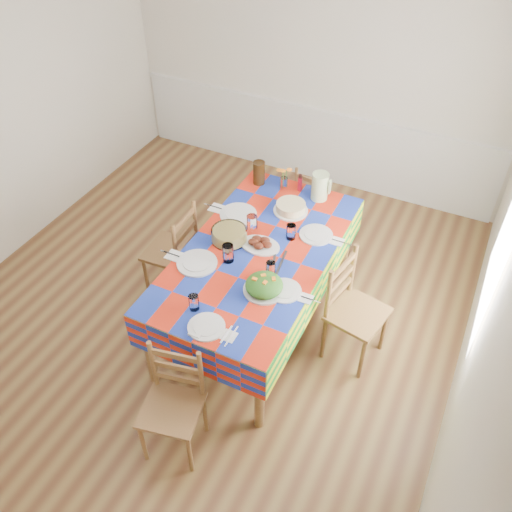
{
  "coord_description": "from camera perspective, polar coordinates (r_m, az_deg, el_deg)",
  "views": [
    {
      "loc": [
        1.93,
        -2.98,
        3.81
      ],
      "look_at": [
        0.47,
        0.03,
        0.79
      ],
      "focal_mm": 38.0,
      "sensor_mm": 36.0,
      "label": 1
    }
  ],
  "objects": [
    {
      "name": "meat_platter",
      "position": [
        4.51,
        0.44,
        1.3
      ],
      "size": [
        0.34,
        0.25,
        0.07
      ],
      "color": "silver",
      "rests_on": "dining_table"
    },
    {
      "name": "tea_pitcher",
      "position": [
        5.21,
        0.32,
        8.76
      ],
      "size": [
        0.11,
        0.11,
        0.23
      ],
      "primitive_type": "cylinder",
      "color": "black",
      "rests_on": "dining_table"
    },
    {
      "name": "setting_left_near",
      "position": [
        4.37,
        -5.14,
        -0.32
      ],
      "size": [
        0.6,
        0.36,
        0.16
      ],
      "rotation": [
        0.0,
        0.0,
        1.57
      ],
      "color": "silver",
      "rests_on": "dining_table"
    },
    {
      "name": "cake",
      "position": [
        4.89,
        3.68,
        5.11
      ],
      "size": [
        0.31,
        0.31,
        0.09
      ],
      "color": "silver",
      "rests_on": "dining_table"
    },
    {
      "name": "green_pitcher",
      "position": [
        5.02,
        6.74,
        7.29
      ],
      "size": [
        0.15,
        0.15,
        0.26
      ],
      "primitive_type": "cylinder",
      "color": "#B5CE92",
      "rests_on": "dining_table"
    },
    {
      "name": "dining_table",
      "position": [
        4.55,
        0.22,
        -0.31
      ],
      "size": [
        1.16,
        2.16,
        0.84
      ],
      "color": "brown",
      "rests_on": "room"
    },
    {
      "name": "setting_right_near",
      "position": [
        4.17,
        2.53,
        -2.83
      ],
      "size": [
        0.51,
        0.29,
        0.13
      ],
      "rotation": [
        0.0,
        0.0,
        -1.57
      ],
      "color": "silver",
      "rests_on": "dining_table"
    },
    {
      "name": "chair_right",
      "position": [
        4.53,
        10.17,
        -5.73
      ],
      "size": [
        0.51,
        0.52,
        1.01
      ],
      "rotation": [
        0.0,
        0.0,
        1.37
      ],
      "color": "brown",
      "rests_on": "room"
    },
    {
      "name": "wainscot",
      "position": [
        6.68,
        5.68,
        11.98
      ],
      "size": [
        4.41,
        0.06,
        0.92
      ],
      "color": "silver",
      "rests_on": "room"
    },
    {
      "name": "hot_sauce",
      "position": [
        5.14,
        4.64,
        7.72
      ],
      "size": [
        0.04,
        0.04,
        0.17
      ],
      "primitive_type": "cylinder",
      "color": "#B70E1F",
      "rests_on": "dining_table"
    },
    {
      "name": "setting_left_far",
      "position": [
        4.78,
        -1.45,
        4.11
      ],
      "size": [
        0.61,
        0.36,
        0.16
      ],
      "rotation": [
        0.0,
        0.0,
        1.57
      ],
      "color": "silver",
      "rests_on": "dining_table"
    },
    {
      "name": "setting_right_far",
      "position": [
        4.62,
        5.47,
        2.34
      ],
      "size": [
        0.54,
        0.31,
        0.14
      ],
      "rotation": [
        0.0,
        0.0,
        -1.57
      ],
      "color": "silver",
      "rests_on": "dining_table"
    },
    {
      "name": "room",
      "position": [
        4.32,
        -5.87,
        7.09
      ],
      "size": [
        4.58,
        5.08,
        2.78
      ],
      "color": "brown",
      "rests_on": "ground"
    },
    {
      "name": "serving_utensils",
      "position": [
        4.37,
        2.24,
        -0.79
      ],
      "size": [
        0.15,
        0.34,
        0.01
      ],
      "color": "black",
      "rests_on": "dining_table"
    },
    {
      "name": "window_right",
      "position": [
        4.02,
        25.03,
        2.47
      ],
      "size": [
        0.0,
        1.4,
        1.4
      ],
      "primitive_type": "plane",
      "rotation": [
        0.0,
        -1.57,
        0.0
      ],
      "color": "white",
      "rests_on": "room"
    },
    {
      "name": "salad_platter",
      "position": [
        4.12,
        0.86,
        -3.13
      ],
      "size": [
        0.32,
        0.32,
        0.14
      ],
      "color": "silver",
      "rests_on": "dining_table"
    },
    {
      "name": "setting_near_head",
      "position": [
        3.94,
        -5.64,
        -6.52
      ],
      "size": [
        0.44,
        0.3,
        0.13
      ],
      "color": "silver",
      "rests_on": "dining_table"
    },
    {
      "name": "pasta_bowl",
      "position": [
        4.56,
        -2.85,
        2.22
      ],
      "size": [
        0.3,
        0.3,
        0.11
      ],
      "color": "white",
      "rests_on": "dining_table"
    },
    {
      "name": "chair_left",
      "position": [
        5.06,
        -8.6,
        0.44
      ],
      "size": [
        0.44,
        0.46,
        0.99
      ],
      "rotation": [
        0.0,
        0.0,
        -1.51
      ],
      "color": "brown",
      "rests_on": "room"
    },
    {
      "name": "chair_far",
      "position": [
        5.74,
        6.1,
        5.58
      ],
      "size": [
        0.44,
        0.42,
        0.85
      ],
      "rotation": [
        0.0,
        0.0,
        2.94
      ],
      "color": "brown",
      "rests_on": "room"
    },
    {
      "name": "name_card",
      "position": [
        3.87,
        -6.51,
        -8.3
      ],
      "size": [
        0.09,
        0.03,
        0.02
      ],
      "primitive_type": "cube",
      "color": "silver",
      "rests_on": "dining_table"
    },
    {
      "name": "chair_near",
      "position": [
        4.02,
        -8.69,
        -15.19
      ],
      "size": [
        0.48,
        0.47,
        0.94
      ],
      "rotation": [
        0.0,
        0.0,
        0.2
      ],
      "color": "brown",
      "rests_on": "room"
    },
    {
      "name": "flower_vase",
      "position": [
        5.14,
        2.95,
        7.99
      ],
      "size": [
        0.15,
        0.12,
        0.23
      ],
      "color": "white",
      "rests_on": "dining_table"
    }
  ]
}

